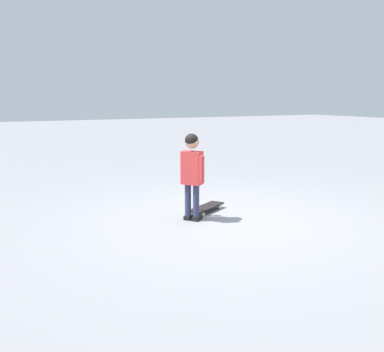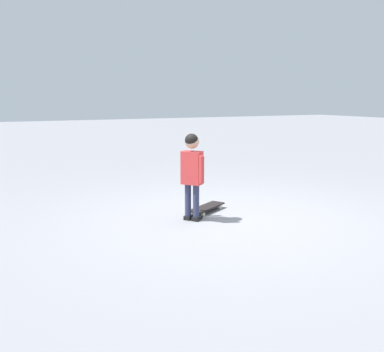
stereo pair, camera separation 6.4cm
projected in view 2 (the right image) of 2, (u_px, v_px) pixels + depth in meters
ground_plane at (233, 220)px, 5.28m from camera, size 50.00×50.00×0.00m
child_person at (192, 167)px, 5.16m from camera, size 0.27×0.40×1.06m
skateboard at (207, 207)px, 5.66m from camera, size 0.64×0.48×0.07m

